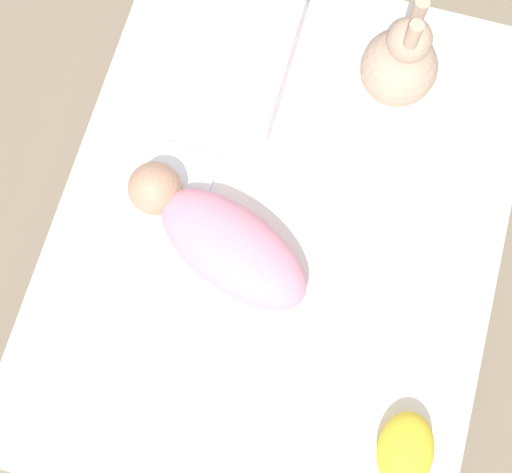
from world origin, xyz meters
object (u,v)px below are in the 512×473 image
pillow (223,52)px  turtle_plush (405,452)px  bunny_plush (400,63)px  swaddled_baby (219,238)px

pillow → turtle_plush: 1.02m
pillow → bunny_plush: size_ratio=1.22×
turtle_plush → swaddled_baby: bearing=-123.8°
pillow → turtle_plush: (0.80, 0.63, -0.00)m
swaddled_baby → turtle_plush: bearing=168.8°
bunny_plush → turtle_plush: bunny_plush is taller
swaddled_baby → pillow: 0.48m
swaddled_baby → bunny_plush: size_ratio=1.54×
bunny_plush → pillow: bearing=-83.8°
pillow → bunny_plush: bunny_plush is taller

